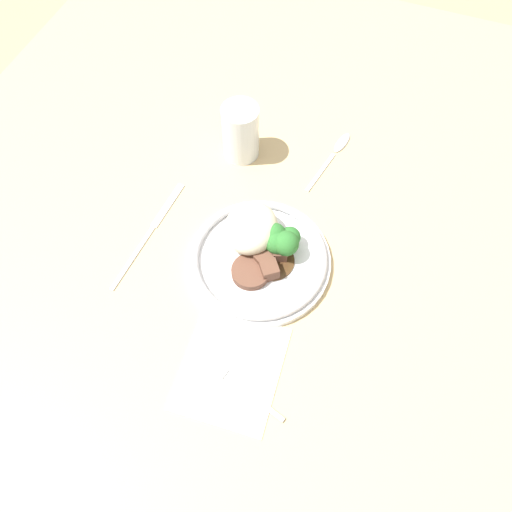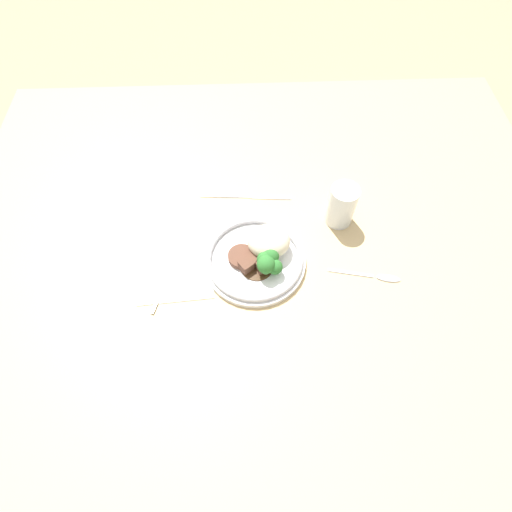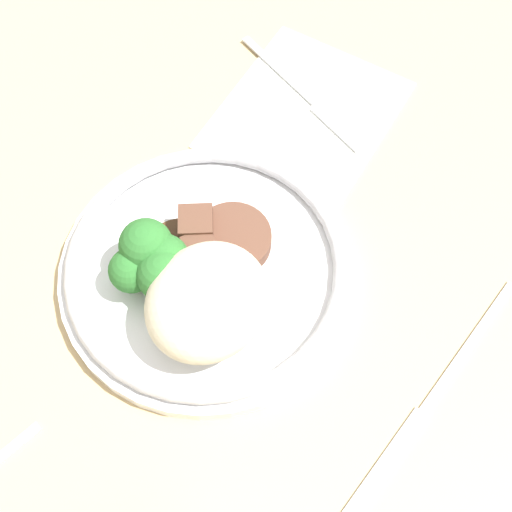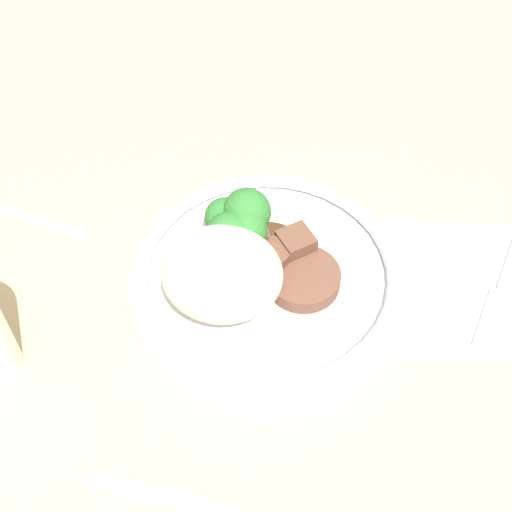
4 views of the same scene
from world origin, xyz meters
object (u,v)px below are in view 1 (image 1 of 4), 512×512
Objects in this scene: spoon at (337,150)px; juice_glass at (241,135)px; fork at (228,377)px; knife at (152,230)px; plate at (260,250)px.

juice_glass is at bearing 124.05° from spoon.
spoon is at bearing -76.57° from fork.
fork is 0.47m from spoon.
fork is 0.29m from knife.
fork is (-0.40, -0.14, -0.04)m from juice_glass.
fork is at bearing -171.41° from spoon.
juice_glass reaches higher than fork.
knife is (0.19, 0.22, -0.00)m from fork.
spoon is (0.47, -0.03, -0.00)m from fork.
spoon reaches higher than knife.
juice_glass is at bearing -54.31° from fork.
fork is (-0.21, -0.03, -0.02)m from plate.
knife is 0.38m from spoon.
spoon is (0.28, -0.25, 0.00)m from knife.
knife is at bearing 150.87° from spoon.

